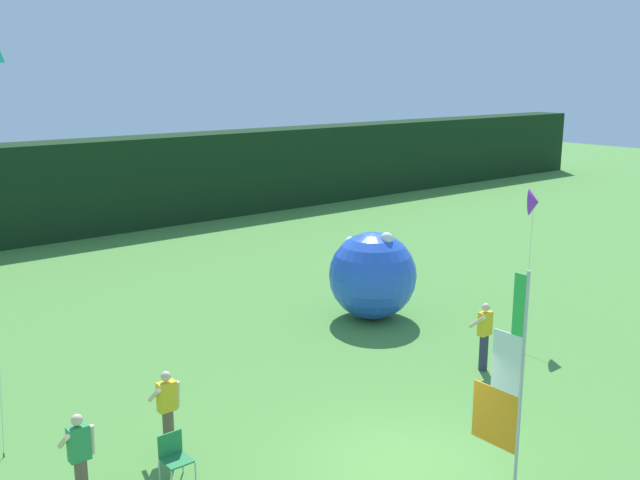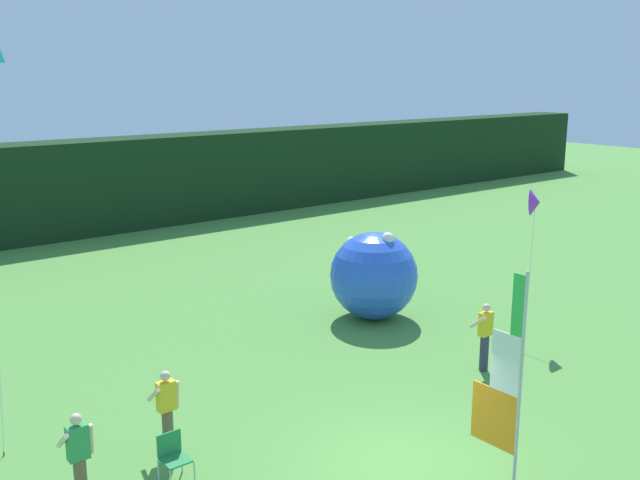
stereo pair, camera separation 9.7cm
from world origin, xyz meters
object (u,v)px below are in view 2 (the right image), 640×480
at_px(person_mid_field, 485,335).
at_px(inflatable_balloon, 374,275).
at_px(folding_chair, 173,454).
at_px(kite_purple_delta_1, 535,203).
at_px(banner_flag, 506,386).
at_px(person_far_left, 79,456).
at_px(person_near_banner, 167,409).

xyz_separation_m(person_mid_field, inflatable_balloon, (0.58, 4.69, 0.39)).
bearing_deg(folding_chair, inflatable_balloon, 25.77).
xyz_separation_m(folding_chair, kite_purple_delta_1, (11.77, 0.77, 3.23)).
distance_m(banner_flag, person_far_left, 7.47).
height_order(banner_flag, inflatable_balloon, banner_flag).
height_order(person_near_banner, person_far_left, person_near_banner).
distance_m(person_far_left, inflatable_balloon, 11.36).
bearing_deg(person_far_left, banner_flag, -34.90).
relative_size(person_far_left, folding_chair, 1.89).
relative_size(folding_chair, kite_purple_delta_1, 0.22).
height_order(person_near_banner, folding_chair, person_near_banner).
height_order(person_mid_field, inflatable_balloon, inflatable_balloon).
bearing_deg(banner_flag, person_far_left, 145.10).
distance_m(person_mid_field, inflatable_balloon, 4.74).
bearing_deg(banner_flag, person_near_banner, 129.59).
xyz_separation_m(banner_flag, person_mid_field, (3.97, 3.57, -1.03)).
xyz_separation_m(person_far_left, kite_purple_delta_1, (13.37, 0.45, 2.84)).
height_order(banner_flag, kite_purple_delta_1, kite_purple_delta_1).
distance_m(banner_flag, inflatable_balloon, 9.45).
bearing_deg(banner_flag, person_mid_field, 42.00).
height_order(person_near_banner, kite_purple_delta_1, kite_purple_delta_1).
bearing_deg(person_mid_field, inflatable_balloon, 82.92).
xyz_separation_m(inflatable_balloon, kite_purple_delta_1, (2.75, -3.58, 2.41)).
xyz_separation_m(banner_flag, person_near_banner, (-4.06, 4.90, -1.06)).
bearing_deg(folding_chair, banner_flag, -41.19).
distance_m(folding_chair, kite_purple_delta_1, 12.23).
relative_size(person_mid_field, inflatable_balloon, 0.64).
relative_size(person_near_banner, inflatable_balloon, 0.62).
height_order(banner_flag, person_far_left, banner_flag).
xyz_separation_m(banner_flag, person_far_left, (-6.06, 4.23, -1.07)).
xyz_separation_m(person_near_banner, kite_purple_delta_1, (11.36, -0.23, 2.84)).
height_order(person_mid_field, person_far_left, person_mid_field).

